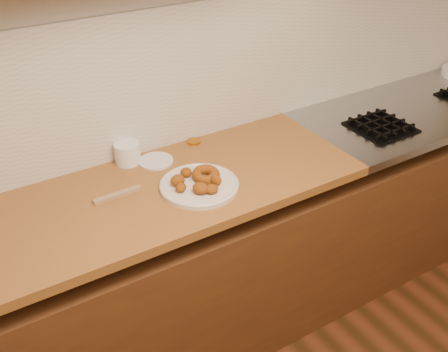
{
  "coord_description": "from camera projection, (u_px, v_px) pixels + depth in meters",
  "views": [
    {
      "loc": [
        -0.97,
        0.13,
        2.03
      ],
      "look_at": [
        -0.07,
        1.59,
        0.93
      ],
      "focal_mm": 42.0,
      "sensor_mm": 36.0,
      "label": 1
    }
  ],
  "objects": [
    {
      "name": "butcher_block",
      "position": [
        73.0,
        221.0,
        1.88
      ],
      "size": [
        2.3,
        0.62,
        0.04
      ],
      "primitive_type": "cube",
      "color": "#946026",
      "rests_on": "base_cabinet"
    },
    {
      "name": "stovetop",
      "position": [
        418.0,
        109.0,
        2.68
      ],
      "size": [
        1.3,
        0.62,
        0.04
      ],
      "primitive_type": "cube",
      "color": "#9EA0A5",
      "rests_on": "base_cabinet"
    },
    {
      "name": "plastic_tub",
      "position": [
        127.0,
        153.0,
        2.17
      ],
      "size": [
        0.13,
        0.13,
        0.09
      ],
      "primitive_type": "cylinder",
      "rotation": [
        0.0,
        0.0,
        -0.24
      ],
      "color": "white",
      "rests_on": "butcher_block"
    },
    {
      "name": "wall_back",
      "position": [
        187.0,
        39.0,
        2.14
      ],
      "size": [
        4.0,
        0.02,
        2.7
      ],
      "primitive_type": "cube",
      "color": "tan",
      "rests_on": "ground"
    },
    {
      "name": "tub_lid",
      "position": [
        156.0,
        161.0,
        2.19
      ],
      "size": [
        0.17,
        0.17,
        0.01
      ],
      "primitive_type": "cylinder",
      "rotation": [
        0.0,
        0.0,
        0.21
      ],
      "color": "silver",
      "rests_on": "butcher_block"
    },
    {
      "name": "ring_donut",
      "position": [
        206.0,
        174.0,
        2.04
      ],
      "size": [
        0.14,
        0.14,
        0.05
      ],
      "primitive_type": "torus",
      "rotation": [
        0.1,
        0.0,
        0.28
      ],
      "color": "#87480D",
      "rests_on": "donut_plate"
    },
    {
      "name": "wooden_utensil",
      "position": [
        117.0,
        195.0,
        1.97
      ],
      "size": [
        0.19,
        0.03,
        0.01
      ],
      "primitive_type": "cube",
      "rotation": [
        0.0,
        0.0,
        0.03
      ],
      "color": "#9B7952",
      "rests_on": "butcher_block"
    },
    {
      "name": "donut_plate",
      "position": [
        199.0,
        186.0,
        2.02
      ],
      "size": [
        0.31,
        0.31,
        0.02
      ],
      "primitive_type": "cylinder",
      "color": "beige",
      "rests_on": "butcher_block"
    },
    {
      "name": "backsplash",
      "position": [
        190.0,
        75.0,
        2.21
      ],
      "size": [
        3.6,
        0.02,
        0.6
      ],
      "primitive_type": "cube",
      "color": "beige",
      "rests_on": "wall_back"
    },
    {
      "name": "fried_dough_chunks",
      "position": [
        195.0,
        183.0,
        1.99
      ],
      "size": [
        0.19,
        0.21,
        0.05
      ],
      "color": "#87480D",
      "rests_on": "donut_plate"
    },
    {
      "name": "base_cabinet",
      "position": [
        226.0,
        261.0,
        2.43
      ],
      "size": [
        3.6,
        0.6,
        0.77
      ],
      "primitive_type": "cube",
      "color": "#552F14",
      "rests_on": "floor"
    },
    {
      "name": "brass_jar_lid",
      "position": [
        194.0,
        142.0,
        2.33
      ],
      "size": [
        0.08,
        0.08,
        0.01
      ],
      "primitive_type": "cylinder",
      "rotation": [
        0.0,
        0.0,
        0.41
      ],
      "color": "#BC7A1A",
      "rests_on": "butcher_block"
    },
    {
      "name": "burner_grates",
      "position": [
        428.0,
        110.0,
        2.59
      ],
      "size": [
        0.91,
        0.26,
        0.03
      ],
      "color": "black",
      "rests_on": "stovetop"
    }
  ]
}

